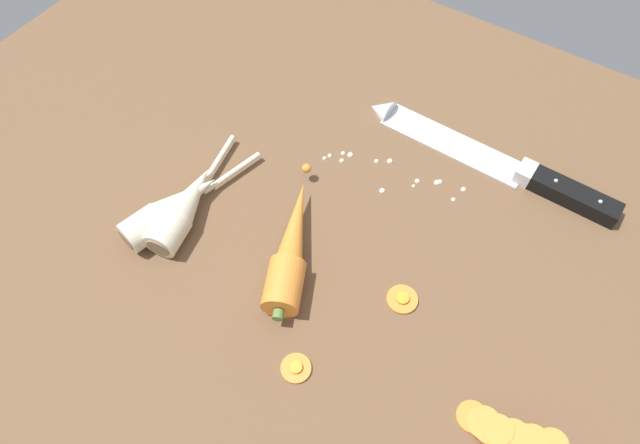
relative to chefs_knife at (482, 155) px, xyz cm
name	(u,v)px	position (x,y,z in cm)	size (l,w,h in cm)	color
ground_plane	(329,226)	(-11.91, -18.75, -2.65)	(120.00, 90.00, 4.00)	brown
chefs_knife	(482,155)	(0.00, 0.00, 0.00)	(34.76, 4.77, 4.18)	silver
whole_carrot	(291,248)	(-12.54, -25.82, 1.45)	(10.83, 19.36, 4.20)	orange
parsnip_front	(184,207)	(-26.56, -28.11, 1.33)	(6.26, 19.04, 4.00)	beige
parsnip_mid_left	(172,209)	(-27.65, -29.07, 1.33)	(7.06, 19.76, 4.00)	beige
carrot_slice_stack	(510,433)	(16.47, -30.86, 0.65)	(10.29, 4.45, 3.71)	orange
carrot_slice_stray_near	(402,299)	(0.95, -23.64, -0.29)	(3.52, 3.52, 0.70)	orange
carrot_slice_stray_mid	(296,368)	(-4.61, -36.58, -0.29)	(3.23, 3.23, 0.70)	orange
mince_crumbs	(392,171)	(-8.75, -8.49, -0.30)	(18.15, 6.53, 0.79)	silver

